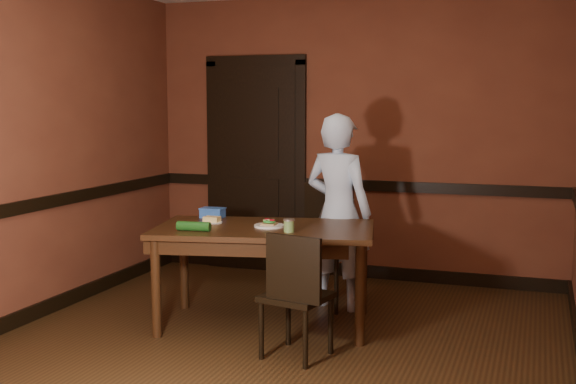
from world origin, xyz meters
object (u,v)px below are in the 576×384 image
Objects in this scene: dining_table at (265,276)px; chair_near at (296,294)px; cheese_saucer at (212,220)px; sandwich_plate at (269,225)px; person at (338,212)px; sauce_jar at (289,225)px; food_tub at (213,213)px; chair_far at (327,246)px.

chair_near is at bearing -63.94° from dining_table.
sandwich_plate is at bearing -1.88° from cheese_saucer.
person is 0.74m from sandwich_plate.
sauce_jar reaches higher than food_tub.
person reaches higher than food_tub.
chair_far is at bearing -70.46° from chair_near.
food_tub is (-0.11, 0.24, 0.02)m from cheese_saucer.
sandwich_plate is (-0.41, 0.58, 0.35)m from chair_near.
sandwich_plate reaches higher than cheese_saucer.
sandwich_plate is (0.04, 0.01, 0.40)m from dining_table.
chair_far reaches higher than chair_near.
person is at bearing 20.95° from food_tub.
sandwich_plate is 1.42× the size of cheese_saucer.
food_tub is (-0.95, -0.39, 0.00)m from person.
food_tub is (-0.55, 0.26, 0.42)m from dining_table.
sandwich_plate is at bearing -24.98° from food_tub.
chair_near is (0.45, -0.57, 0.05)m from dining_table.
sandwich_plate is at bearing 143.26° from sauce_jar.
dining_table is at bearing 148.95° from sauce_jar.
food_tub is at bearing 142.39° from dining_table.
chair_far is 4.36× the size of sandwich_plate.
person is at bearing 79.81° from sauce_jar.
dining_table is 1.01× the size of person.
sauce_jar is at bearing -79.30° from chair_far.
sauce_jar is 0.59× the size of cheese_saucer.
chair_far is 0.90m from sauce_jar.
person is at bearing -6.72° from chair_far.
chair_far is (0.29, 0.69, 0.12)m from dining_table.
dining_table is 0.73m from chair_near.
chair_far is 0.62× the size of person.
chair_far is 1.17× the size of chair_near.
person is (0.10, -0.04, 0.30)m from chair_far.
chair_near is at bearing 106.93° from person.
person is (0.39, 0.66, 0.42)m from dining_table.
sauce_jar is at bearing 94.20° from person.
person reaches higher than dining_table.
food_tub is at bearing 36.95° from person.
chair_far is 10.56× the size of sauce_jar.
dining_table is at bearing -27.11° from food_tub.
dining_table is 7.08× the size of sandwich_plate.
sandwich_plate is 0.64m from food_tub.
cheese_saucer is (-0.69, 0.17, -0.03)m from sauce_jar.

